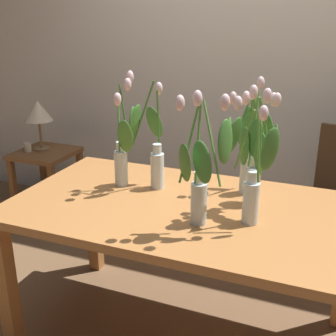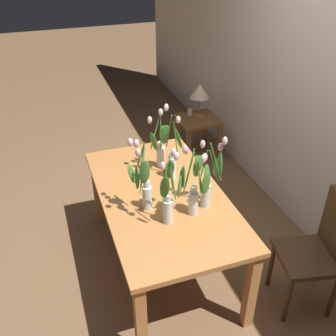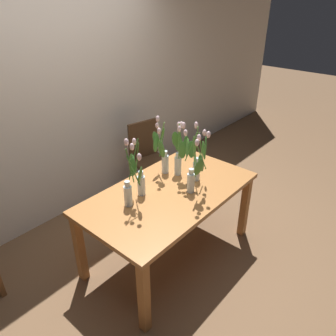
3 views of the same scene
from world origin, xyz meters
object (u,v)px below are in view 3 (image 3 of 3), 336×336
Objects in this scene: tulip_vase_1 at (131,186)px; dining_chair at (148,155)px; dining_table at (169,199)px; tulip_vase_0 at (196,160)px; tulip_vase_4 at (179,153)px; tulip_vase_5 at (138,177)px; tulip_vase_2 at (162,154)px; tulip_vase_3 at (195,171)px.

tulip_vase_1 is 1.40m from dining_chair.
dining_table is 2.92× the size of tulip_vase_1.
tulip_vase_0 reaches higher than tulip_vase_4.
tulip_vase_5 is (-0.53, 0.21, -0.02)m from tulip_vase_0.
tulip_vase_0 is at bearing -73.73° from tulip_vase_2.
dining_chair is (0.40, 0.81, -0.44)m from tulip_vase_4.
dining_table is 0.46m from tulip_vase_1.
tulip_vase_2 is at bearing 15.10° from tulip_vase_5.
tulip_vase_3 is at bearing -54.00° from dining_table.
tulip_vase_2 is 0.98× the size of tulip_vase_3.
tulip_vase_2 is at bearing 118.85° from tulip_vase_4.
dining_chair is (0.48, 0.67, -0.42)m from tulip_vase_2.
tulip_vase_0 is 0.69m from tulip_vase_1.
tulip_vase_5 is 0.62× the size of dining_chair.
tulip_vase_3 is at bearing -118.15° from tulip_vase_4.
tulip_vase_1 is at bearing 150.03° from tulip_vase_3.
tulip_vase_5 is at bearing -164.90° from tulip_vase_2.
tulip_vase_1 is at bearing -141.65° from dining_chair.
tulip_vase_2 is (-0.10, 0.33, -0.01)m from tulip_vase_0.
tulip_vase_5 is at bearing -139.53° from dining_chair.
dining_table is 1.72× the size of dining_chair.
tulip_vase_0 is 0.97× the size of tulip_vase_5.
tulip_vase_3 reaches higher than dining_chair.
tulip_vase_5 reaches higher than dining_chair.
tulip_vase_1 is at bearing 166.90° from tulip_vase_0.
tulip_vase_2 is 0.99× the size of tulip_vase_4.
tulip_vase_5 is (-0.52, 0.03, -0.04)m from tulip_vase_4.
tulip_vase_5 reaches higher than tulip_vase_1.
tulip_vase_1 is at bearing -159.26° from tulip_vase_5.
tulip_vase_4 is at bearing 94.93° from tulip_vase_0.
tulip_vase_4 is 0.60× the size of dining_chair.
dining_table is 2.88× the size of tulip_vase_4.
dining_table is at bearing -35.11° from tulip_vase_5.
dining_chair is (0.70, 0.94, -0.12)m from dining_table.
dining_table is at bearing 170.52° from tulip_vase_0.
dining_table is 2.77× the size of tulip_vase_5.
tulip_vase_1 is 0.66m from tulip_vase_4.
tulip_vase_0 is 0.99× the size of tulip_vase_3.
tulip_vase_0 is 0.22m from tulip_vase_3.
dining_table is 0.38m from tulip_vase_3.
tulip_vase_2 is at bearing 16.48° from tulip_vase_1.
tulip_vase_2 is (0.21, 0.27, 0.29)m from dining_table.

